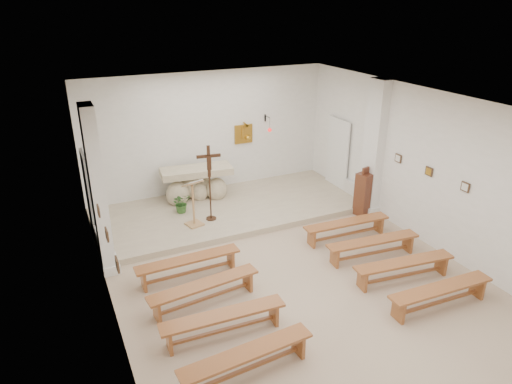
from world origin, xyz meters
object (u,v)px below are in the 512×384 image
lectern (194,203)px  bench_left_fourth (247,357)px  bench_left_front (188,263)px  bench_left_second (204,288)px  bench_right_second (373,244)px  crucifix_stand (210,178)px  bench_right_third (404,266)px  bench_right_fourth (441,292)px  bench_left_third (223,319)px  altar (196,186)px  donation_pedestal (363,194)px  bench_right_front (347,226)px

lectern → bench_left_fourth: (-0.75, -4.81, -0.41)m
bench_left_front → lectern: bearing=67.8°
bench_left_second → bench_left_front: bearing=84.0°
bench_left_second → bench_right_second: (3.86, 0.00, 0.00)m
lectern → crucifix_stand: (0.48, 0.14, 0.51)m
bench_right_third → bench_right_fourth: bearing=-83.1°
bench_right_second → bench_left_third: bearing=-160.3°
altar → bench_left_second: 4.60m
bench_right_second → donation_pedestal: bearing=64.0°
bench_left_fourth → altar: bearing=74.5°
crucifix_stand → bench_left_third: crucifix_stand is taller
crucifix_stand → bench_left_third: 4.27m
bench_right_third → donation_pedestal: bearing=74.7°
crucifix_stand → bench_right_second: crucifix_stand is taller
donation_pedestal → bench_right_fourth: 4.02m
lectern → bench_right_second: bearing=-57.7°
bench_right_third → bench_right_front: bearing=96.9°
crucifix_stand → bench_right_third: crucifix_stand is taller
crucifix_stand → bench_left_front: bearing=-111.8°
lectern → bench_right_fourth: size_ratio=0.56×
bench_right_fourth → crucifix_stand: bearing=120.7°
bench_left_second → bench_left_fourth: 1.94m
crucifix_stand → bench_left_fourth: bearing=-94.8°
donation_pedestal → bench_left_fourth: (-5.03, -3.83, -0.24)m
crucifix_stand → bench_left_second: bearing=-103.0°
crucifix_stand → bench_left_front: crucifix_stand is taller
bench_right_second → bench_left_front: bearing=171.6°
crucifix_stand → bench_left_second: crucifix_stand is taller
bench_left_front → bench_left_third: same height
crucifix_stand → bench_right_third: bearing=-47.4°
donation_pedestal → bench_left_fourth: 6.33m
bench_left_fourth → bench_right_fourth: same height
lectern → bench_left_front: 2.09m
crucifix_stand → bench_left_second: size_ratio=0.89×
donation_pedestal → altar: bearing=132.0°
bench_right_front → bench_right_second: same height
bench_left_third → donation_pedestal: bearing=32.5°
bench_left_second → bench_right_fourth: bearing=-32.7°
bench_right_front → bench_left_fourth: size_ratio=1.00×
bench_left_front → bench_right_front: (3.86, 0.00, 0.00)m
donation_pedestal → bench_right_third: 3.10m
bench_left_third → bench_right_fourth: (3.86, -0.97, 0.00)m
bench_left_second → bench_right_fourth: 4.32m
bench_left_second → bench_right_second: same height
bench_right_third → bench_left_fourth: size_ratio=1.00×
bench_left_second → bench_left_fourth: bearing=-96.0°
bench_left_second → altar: bearing=67.4°
bench_left_second → lectern: bearing=69.4°
lectern → donation_pedestal: (4.28, -0.98, -0.17)m
bench_right_second → bench_right_third: size_ratio=1.00×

